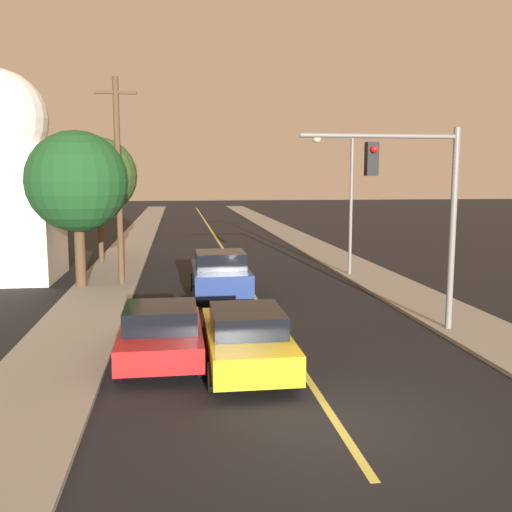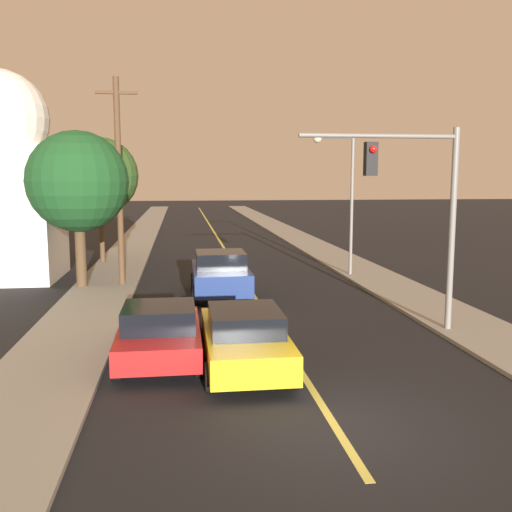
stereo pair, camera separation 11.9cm
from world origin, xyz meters
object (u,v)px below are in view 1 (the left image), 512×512
object	(u,v)px
car_outer_lane_front	(161,333)
utility_pole_left	(118,178)
tree_left_near	(77,182)
domed_building_left	(1,178)
streetlamp_right	(341,184)
car_near_lane_second	(220,274)
car_near_lane_front	(246,338)
traffic_signal_mast	(418,194)
tree_left_far	(98,176)

from	to	relation	value
car_outer_lane_front	utility_pole_left	world-z (taller)	utility_pole_left
tree_left_near	domed_building_left	size ratio (longest dim) A/B	0.68
streetlamp_right	tree_left_near	xyz separation A→B (m)	(-10.93, -1.32, 0.09)
utility_pole_left	car_near_lane_second	bearing A→B (deg)	-34.54
car_near_lane_front	car_near_lane_second	xyz separation A→B (m)	(0.00, 7.96, 0.14)
utility_pole_left	traffic_signal_mast	bearing A→B (deg)	-43.07
tree_left_far	streetlamp_right	bearing A→B (deg)	-25.83
car_outer_lane_front	traffic_signal_mast	size ratio (longest dim) A/B	0.70
streetlamp_right	car_near_lane_second	bearing A→B (deg)	-146.71
traffic_signal_mast	domed_building_left	distance (m)	17.60
tree_left_near	traffic_signal_mast	bearing A→B (deg)	-37.59
car_near_lane_front	tree_left_far	size ratio (longest dim) A/B	0.71
car_near_lane_second	tree_left_far	xyz separation A→B (m)	(-5.40, 8.98, 3.59)
car_near_lane_front	utility_pole_left	world-z (taller)	utility_pole_left
car_outer_lane_front	streetlamp_right	distance (m)	13.63
traffic_signal_mast	domed_building_left	bearing A→B (deg)	142.47
tree_left_far	car_near_lane_second	bearing A→B (deg)	-58.98
tree_left_near	domed_building_left	xyz separation A→B (m)	(-3.56, 2.72, 0.15)
car_near_lane_front	tree_left_far	world-z (taller)	tree_left_far
car_outer_lane_front	streetlamp_right	xyz separation A→B (m)	(7.54, 10.83, 3.42)
car_outer_lane_front	car_near_lane_front	bearing A→B (deg)	-22.03
streetlamp_right	tree_left_far	world-z (taller)	tree_left_far
car_near_lane_second	car_outer_lane_front	world-z (taller)	car_near_lane_second
utility_pole_left	tree_left_far	world-z (taller)	utility_pole_left
car_near_lane_second	utility_pole_left	size ratio (longest dim) A/B	0.52
traffic_signal_mast	car_near_lane_front	bearing A→B (deg)	-155.40
car_near_lane_second	domed_building_left	size ratio (longest dim) A/B	0.47
car_near_lane_front	domed_building_left	xyz separation A→B (m)	(-8.91, 13.03, 3.63)
traffic_signal_mast	tree_left_near	world-z (taller)	tree_left_near
domed_building_left	utility_pole_left	bearing A→B (deg)	-25.59
car_near_lane_second	tree_left_far	world-z (taller)	tree_left_far
utility_pole_left	domed_building_left	distance (m)	5.66
traffic_signal_mast	tree_left_far	xyz separation A→B (m)	(-10.44, 14.63, 0.53)
traffic_signal_mast	domed_building_left	size ratio (longest dim) A/B	0.63
utility_pole_left	tree_left_far	size ratio (longest dim) A/B	1.30
streetlamp_right	traffic_signal_mast	bearing A→B (deg)	-93.29
tree_left_near	domed_building_left	distance (m)	4.49
car_near_lane_front	streetlamp_right	size ratio (longest dim) A/B	0.73
streetlamp_right	domed_building_left	distance (m)	14.56
car_outer_lane_front	streetlamp_right	bearing A→B (deg)	55.17
car_outer_lane_front	tree_left_far	distance (m)	16.93
traffic_signal_mast	tree_left_near	bearing A→B (deg)	142.41
car_outer_lane_front	domed_building_left	world-z (taller)	domed_building_left
streetlamp_right	domed_building_left	size ratio (longest dim) A/B	0.69
traffic_signal_mast	domed_building_left	xyz separation A→B (m)	(-13.96, 10.72, 0.43)
car_outer_lane_front	utility_pole_left	xyz separation A→B (m)	(-1.85, 9.79, 3.64)
streetlamp_right	tree_left_far	xyz separation A→B (m)	(-10.98, 5.31, 0.34)
domed_building_left	car_near_lane_front	bearing A→B (deg)	-55.63
tree_left_near	domed_building_left	bearing A→B (deg)	142.66
tree_left_far	domed_building_left	bearing A→B (deg)	-131.90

